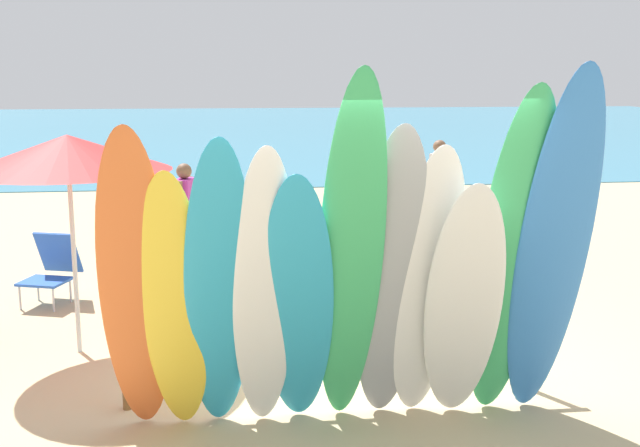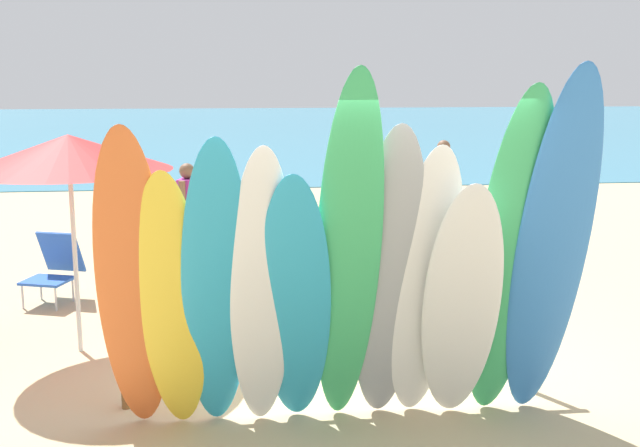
% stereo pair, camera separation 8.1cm
% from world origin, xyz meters
% --- Properties ---
extents(ground, '(60.00, 60.00, 0.00)m').
position_xyz_m(ground, '(0.00, 14.00, 0.00)').
color(ground, tan).
extents(ocean_water, '(60.00, 40.00, 0.02)m').
position_xyz_m(ocean_water, '(0.00, 31.96, 0.01)').
color(ocean_water, teal).
rests_on(ocean_water, ground).
extents(surfboard_rack, '(3.50, 0.07, 0.74)m').
position_xyz_m(surfboard_rack, '(0.00, 0.00, 0.59)').
color(surfboard_rack, brown).
rests_on(surfboard_rack, ground).
extents(surfboard_orange_0, '(0.54, 0.82, 2.36)m').
position_xyz_m(surfboard_orange_0, '(-1.50, -0.61, 1.18)').
color(surfboard_orange_0, orange).
rests_on(surfboard_orange_0, ground).
extents(surfboard_yellow_1, '(0.53, 0.71, 2.06)m').
position_xyz_m(surfboard_yellow_1, '(-1.23, -0.60, 1.03)').
color(surfboard_yellow_1, yellow).
rests_on(surfboard_yellow_1, ground).
extents(surfboard_teal_2, '(0.56, 0.86, 2.28)m').
position_xyz_m(surfboard_teal_2, '(-0.92, -0.64, 1.14)').
color(surfboard_teal_2, '#289EC6').
rests_on(surfboard_teal_2, ground).
extents(surfboard_white_3, '(0.50, 0.77, 2.22)m').
position_xyz_m(surfboard_white_3, '(-0.60, -0.63, 1.11)').
color(surfboard_white_3, white).
rests_on(surfboard_white_3, ground).
extents(surfboard_teal_4, '(0.60, 0.85, 2.03)m').
position_xyz_m(surfboard_teal_4, '(-0.36, -0.61, 1.02)').
color(surfboard_teal_4, '#289EC6').
rests_on(surfboard_teal_4, ground).
extents(surfboard_green_5, '(0.50, 0.97, 2.73)m').
position_xyz_m(surfboard_green_5, '(0.02, -0.69, 1.37)').
color(surfboard_green_5, '#38B266').
rests_on(surfboard_green_5, ground).
extents(surfboard_grey_6, '(0.54, 0.75, 2.35)m').
position_xyz_m(surfboard_grey_6, '(0.34, -0.59, 1.18)').
color(surfboard_grey_6, '#999EA3').
rests_on(surfboard_grey_6, ground).
extents(surfboard_white_7, '(0.57, 0.72, 2.20)m').
position_xyz_m(surfboard_white_7, '(0.61, -0.56, 1.10)').
color(surfboard_white_7, white).
rests_on(surfboard_white_7, ground).
extents(surfboard_white_8, '(0.64, 0.79, 1.95)m').
position_xyz_m(surfboard_white_8, '(0.87, -0.64, 0.98)').
color(surfboard_white_8, white).
rests_on(surfboard_white_8, ground).
extents(surfboard_green_9, '(0.60, 0.80, 2.62)m').
position_xyz_m(surfboard_green_9, '(1.23, -0.62, 1.31)').
color(surfboard_green_9, '#38B266').
rests_on(surfboard_green_9, ground).
extents(surfboard_blue_10, '(0.58, 0.86, 2.76)m').
position_xyz_m(surfboard_blue_10, '(1.53, -0.67, 1.38)').
color(surfboard_blue_10, '#337AD1').
rests_on(surfboard_blue_10, ground).
extents(beachgoer_midbeach, '(0.39, 0.55, 1.49)m').
position_xyz_m(beachgoer_midbeach, '(-1.43, 4.34, 0.86)').
color(beachgoer_midbeach, brown).
rests_on(beachgoer_midbeach, ground).
extents(beachgoer_near_rack, '(0.41, 0.50, 1.57)m').
position_xyz_m(beachgoer_near_rack, '(2.60, 6.48, 0.91)').
color(beachgoer_near_rack, brown).
rests_on(beachgoer_near_rack, ground).
extents(beach_chair_red, '(0.69, 0.81, 0.82)m').
position_xyz_m(beach_chair_red, '(-2.93, 3.16, 0.43)').
color(beach_chair_red, '#B7B7BC').
rests_on(beach_chair_red, ground).
extents(beach_umbrella, '(1.91, 1.91, 2.11)m').
position_xyz_m(beach_umbrella, '(-2.31, 1.39, 1.94)').
color(beach_umbrella, silver).
rests_on(beach_umbrella, ground).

